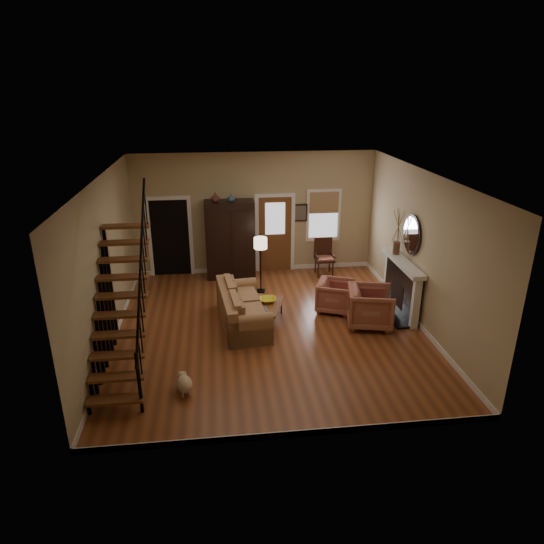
{
  "coord_description": "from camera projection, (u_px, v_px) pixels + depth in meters",
  "views": [
    {
      "loc": [
        -1.06,
        -9.28,
        4.96
      ],
      "look_at": [
        0.1,
        0.4,
        1.15
      ],
      "focal_mm": 32.0,
      "sensor_mm": 36.0,
      "label": 1
    }
  ],
  "objects": [
    {
      "name": "room",
      "position": [
        244.0,
        238.0,
        11.54
      ],
      "size": [
        7.0,
        7.33,
        3.3
      ],
      "color": "brown",
      "rests_on": "ground"
    },
    {
      "name": "books",
      "position": [
        262.0,
        310.0,
        10.35
      ],
      "size": [
        0.2,
        0.27,
        0.05
      ],
      "primitive_type": null,
      "color": "beige",
      "rests_on": "coffee_table"
    },
    {
      "name": "staircase",
      "position": [
        119.0,
        290.0,
        8.41
      ],
      "size": [
        0.94,
        2.8,
        3.2
      ],
      "primitive_type": null,
      "color": "brown",
      "rests_on": "ground"
    },
    {
      "name": "vase_a",
      "position": [
        215.0,
        198.0,
        12.4
      ],
      "size": [
        0.24,
        0.24,
        0.25
      ],
      "primitive_type": "imported",
      "color": "#4C2619",
      "rests_on": "armoire"
    },
    {
      "name": "vase_b",
      "position": [
        231.0,
        198.0,
        12.45
      ],
      "size": [
        0.2,
        0.2,
        0.21
      ],
      "primitive_type": "imported",
      "color": "#334C60",
      "rests_on": "armoire"
    },
    {
      "name": "dog",
      "position": [
        184.0,
        385.0,
        8.24
      ],
      "size": [
        0.37,
        0.5,
        0.33
      ],
      "primitive_type": null,
      "rotation": [
        0.0,
        0.0,
        0.25
      ],
      "color": "beige",
      "rests_on": "ground"
    },
    {
      "name": "sofa",
      "position": [
        243.0,
        308.0,
        10.53
      ],
      "size": [
        1.11,
        2.2,
        0.79
      ],
      "primitive_type": null,
      "rotation": [
        0.0,
        0.0,
        0.09
      ],
      "color": "#A07248",
      "rests_on": "ground"
    },
    {
      "name": "floor_lamp",
      "position": [
        261.0,
        265.0,
        12.09
      ],
      "size": [
        0.38,
        0.38,
        1.43
      ],
      "primitive_type": null,
      "rotation": [
        0.0,
        0.0,
        -0.17
      ],
      "color": "black",
      "rests_on": "ground"
    },
    {
      "name": "armoire",
      "position": [
        230.0,
        240.0,
        12.95
      ],
      "size": [
        1.3,
        0.6,
        2.1
      ],
      "primitive_type": null,
      "color": "black",
      "rests_on": "ground"
    },
    {
      "name": "side_chair",
      "position": [
        324.0,
        257.0,
        13.25
      ],
      "size": [
        0.54,
        0.54,
        1.02
      ],
      "primitive_type": null,
      "color": "#361B11",
      "rests_on": "ground"
    },
    {
      "name": "armchair_left",
      "position": [
        370.0,
        307.0,
        10.49
      ],
      "size": [
        1.13,
        1.11,
        0.87
      ],
      "primitive_type": "imported",
      "rotation": [
        0.0,
        0.0,
        1.35
      ],
      "color": "brown",
      "rests_on": "ground"
    },
    {
      "name": "bowl",
      "position": [
        268.0,
        300.0,
        10.78
      ],
      "size": [
        0.37,
        0.37,
        0.09
      ],
      "primitive_type": "imported",
      "color": "yellow",
      "rests_on": "coffee_table"
    },
    {
      "name": "fireplace",
      "position": [
        403.0,
        281.0,
        11.04
      ],
      "size": [
        0.33,
        1.95,
        2.3
      ],
      "color": "black",
      "rests_on": "ground"
    },
    {
      "name": "coffee_table",
      "position": [
        266.0,
        313.0,
        10.72
      ],
      "size": [
        0.94,
        1.22,
        0.41
      ],
      "primitive_type": null,
      "rotation": [
        0.0,
        0.0,
        -0.33
      ],
      "color": "brown",
      "rests_on": "ground"
    },
    {
      "name": "armchair_right",
      "position": [
        335.0,
        296.0,
        11.2
      ],
      "size": [
        1.04,
        1.03,
        0.73
      ],
      "primitive_type": "imported",
      "rotation": [
        0.0,
        0.0,
        1.17
      ],
      "color": "brown",
      "rests_on": "ground"
    }
  ]
}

